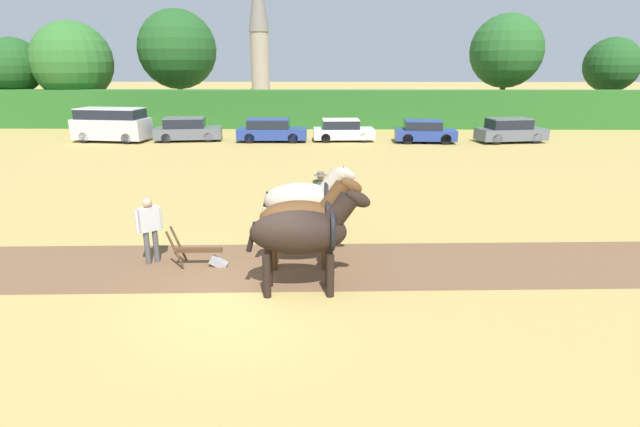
{
  "coord_description": "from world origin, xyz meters",
  "views": [
    {
      "loc": [
        1.71,
        -10.02,
        5.06
      ],
      "look_at": [
        1.51,
        2.88,
        1.1
      ],
      "focal_mm": 28.0,
      "sensor_mm": 36.0,
      "label": 1
    }
  ],
  "objects_px": {
    "tree_center": "(506,51)",
    "parked_car_center_right": "(425,132)",
    "tree_center_left": "(177,50)",
    "farmer_at_plow": "(149,225)",
    "church_spire": "(259,21)",
    "parked_van": "(112,124)",
    "farmer_beside_team": "(321,194)",
    "parked_car_center": "(343,130)",
    "tree_far_left": "(14,66)",
    "draft_horse_lead_right": "(304,217)",
    "parked_car_right": "(510,131)",
    "parked_car_left": "(187,130)",
    "tree_center_right": "(612,65)",
    "draft_horse_lead_left": "(303,232)",
    "tree_left": "(73,62)",
    "parked_car_center_left": "(271,130)",
    "draft_horse_trail_left": "(304,200)",
    "plow": "(203,255)"
  },
  "relations": [
    {
      "from": "church_spire",
      "to": "farmer_at_plow",
      "type": "xyz_separation_m",
      "value": [
        6.46,
        -72.37,
        -10.05
      ]
    },
    {
      "from": "church_spire",
      "to": "parked_van",
      "type": "relative_size",
      "value": 4.3
    },
    {
      "from": "parked_car_center_right",
      "to": "tree_center",
      "type": "bearing_deg",
      "value": 56.03
    },
    {
      "from": "tree_center_right",
      "to": "draft_horse_lead_left",
      "type": "distance_m",
      "value": 41.81
    },
    {
      "from": "farmer_beside_team",
      "to": "parked_car_left",
      "type": "relative_size",
      "value": 0.38
    },
    {
      "from": "tree_center_left",
      "to": "tree_center_right",
      "type": "distance_m",
      "value": 36.76
    },
    {
      "from": "tree_center_left",
      "to": "church_spire",
      "type": "height_order",
      "value": "church_spire"
    },
    {
      "from": "draft_horse_lead_left",
      "to": "draft_horse_lead_right",
      "type": "relative_size",
      "value": 1.04
    },
    {
      "from": "tree_center",
      "to": "church_spire",
      "type": "bearing_deg",
      "value": 122.32
    },
    {
      "from": "tree_center_left",
      "to": "tree_center",
      "type": "height_order",
      "value": "tree_center_left"
    },
    {
      "from": "parked_car_center",
      "to": "tree_far_left",
      "type": "bearing_deg",
      "value": 158.77
    },
    {
      "from": "church_spire",
      "to": "parked_car_center_left",
      "type": "height_order",
      "value": "church_spire"
    },
    {
      "from": "parked_car_center_left",
      "to": "parked_car_right",
      "type": "distance_m",
      "value": 15.47
    },
    {
      "from": "tree_center_left",
      "to": "farmer_at_plow",
      "type": "relative_size",
      "value": 5.29
    },
    {
      "from": "church_spire",
      "to": "parked_car_center",
      "type": "height_order",
      "value": "church_spire"
    },
    {
      "from": "tree_center_right",
      "to": "draft_horse_lead_left",
      "type": "height_order",
      "value": "tree_center_right"
    },
    {
      "from": "church_spire",
      "to": "farmer_at_plow",
      "type": "distance_m",
      "value": 73.35
    },
    {
      "from": "tree_left",
      "to": "parked_car_left",
      "type": "bearing_deg",
      "value": -38.75
    },
    {
      "from": "church_spire",
      "to": "parked_car_center",
      "type": "distance_m",
      "value": 53.87
    },
    {
      "from": "parked_car_center_left",
      "to": "parked_car_right",
      "type": "bearing_deg",
      "value": -1.31
    },
    {
      "from": "tree_center",
      "to": "tree_center_right",
      "type": "height_order",
      "value": "tree_center"
    },
    {
      "from": "tree_left",
      "to": "farmer_beside_team",
      "type": "bearing_deg",
      "value": -52.43
    },
    {
      "from": "tree_center",
      "to": "parked_car_center_right",
      "type": "bearing_deg",
      "value": -127.1
    },
    {
      "from": "draft_horse_lead_right",
      "to": "parked_car_center_left",
      "type": "bearing_deg",
      "value": 96.4
    },
    {
      "from": "farmer_beside_team",
      "to": "parked_car_right",
      "type": "xyz_separation_m",
      "value": [
        12.0,
        17.12,
        -0.26
      ]
    },
    {
      "from": "tree_center",
      "to": "parked_car_center_right",
      "type": "height_order",
      "value": "tree_center"
    },
    {
      "from": "tree_center_right",
      "to": "draft_horse_lead_right",
      "type": "height_order",
      "value": "tree_center_right"
    },
    {
      "from": "draft_horse_trail_left",
      "to": "plow",
      "type": "relative_size",
      "value": 1.84
    },
    {
      "from": "church_spire",
      "to": "draft_horse_trail_left",
      "type": "bearing_deg",
      "value": -81.69
    },
    {
      "from": "tree_center_right",
      "to": "church_spire",
      "type": "bearing_deg",
      "value": 130.97
    },
    {
      "from": "tree_far_left",
      "to": "parked_car_left",
      "type": "height_order",
      "value": "tree_far_left"
    },
    {
      "from": "draft_horse_lead_right",
      "to": "parked_car_right",
      "type": "relative_size",
      "value": 0.59
    },
    {
      "from": "tree_left",
      "to": "parked_car_right",
      "type": "relative_size",
      "value": 1.79
    },
    {
      "from": "church_spire",
      "to": "tree_center_right",
      "type": "bearing_deg",
      "value": -49.03
    },
    {
      "from": "plow",
      "to": "farmer_at_plow",
      "type": "bearing_deg",
      "value": 168.62
    },
    {
      "from": "parked_car_center_right",
      "to": "parked_car_right",
      "type": "xyz_separation_m",
      "value": [
        5.54,
        0.13,
        0.05
      ]
    },
    {
      "from": "tree_center",
      "to": "church_spire",
      "type": "distance_m",
      "value": 48.56
    },
    {
      "from": "parked_car_left",
      "to": "parked_car_center_right",
      "type": "distance_m",
      "value": 15.49
    },
    {
      "from": "tree_far_left",
      "to": "tree_center",
      "type": "distance_m",
      "value": 40.28
    },
    {
      "from": "plow",
      "to": "tree_left",
      "type": "bearing_deg",
      "value": 118.07
    },
    {
      "from": "tree_center_right",
      "to": "farmer_beside_team",
      "type": "distance_m",
      "value": 37.78
    },
    {
      "from": "tree_center_right",
      "to": "draft_horse_lead_right",
      "type": "bearing_deg",
      "value": -127.24
    },
    {
      "from": "tree_center_right",
      "to": "parked_car_right",
      "type": "height_order",
      "value": "tree_center_right"
    },
    {
      "from": "tree_far_left",
      "to": "parked_van",
      "type": "bearing_deg",
      "value": -38.92
    },
    {
      "from": "farmer_beside_team",
      "to": "parked_van",
      "type": "relative_size",
      "value": 0.35
    },
    {
      "from": "tree_center",
      "to": "parked_car_center_right",
      "type": "xyz_separation_m",
      "value": [
        -8.55,
        -11.3,
        -5.13
      ]
    },
    {
      "from": "tree_center_right",
      "to": "farmer_at_plow",
      "type": "bearing_deg",
      "value": -131.57
    },
    {
      "from": "church_spire",
      "to": "draft_horse_lead_left",
      "type": "height_order",
      "value": "church_spire"
    },
    {
      "from": "tree_left",
      "to": "parked_car_center_right",
      "type": "distance_m",
      "value": 29.08
    },
    {
      "from": "parked_car_center_right",
      "to": "parked_car_right",
      "type": "height_order",
      "value": "parked_car_right"
    }
  ]
}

